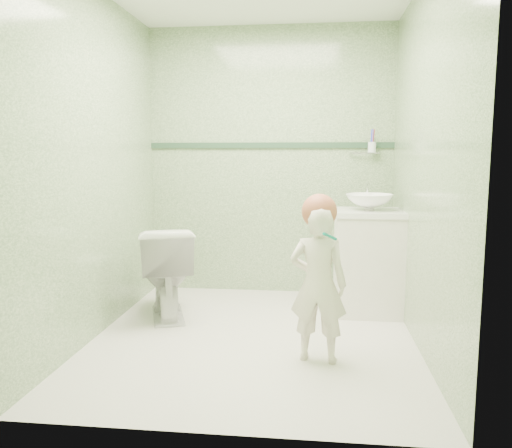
# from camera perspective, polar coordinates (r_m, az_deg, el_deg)

# --- Properties ---
(ground) EXTENTS (2.50, 2.50, 0.00)m
(ground) POSITION_cam_1_polar(r_m,az_deg,el_deg) (3.63, -0.28, -12.61)
(ground) COLOR silver
(ground) RESTS_ON ground
(room_shell) EXTENTS (2.50, 2.54, 2.40)m
(room_shell) POSITION_cam_1_polar(r_m,az_deg,el_deg) (3.40, -0.29, 6.68)
(room_shell) COLOR gray
(room_shell) RESTS_ON ground
(trim_stripe) EXTENTS (2.20, 0.02, 0.05)m
(trim_stripe) POSITION_cam_1_polar(r_m,az_deg,el_deg) (4.64, 1.55, 8.82)
(trim_stripe) COLOR #294631
(trim_stripe) RESTS_ON room_shell
(vanity) EXTENTS (0.52, 0.50, 0.80)m
(vanity) POSITION_cam_1_polar(r_m,az_deg,el_deg) (4.19, 12.39, -4.32)
(vanity) COLOR silver
(vanity) RESTS_ON ground
(counter) EXTENTS (0.54, 0.52, 0.04)m
(counter) POSITION_cam_1_polar(r_m,az_deg,el_deg) (4.13, 12.56, 1.26)
(counter) COLOR white
(counter) RESTS_ON vanity
(basin) EXTENTS (0.37, 0.37, 0.13)m
(basin) POSITION_cam_1_polar(r_m,az_deg,el_deg) (4.12, 12.59, 2.42)
(basin) COLOR white
(basin) RESTS_ON counter
(faucet) EXTENTS (0.03, 0.13, 0.18)m
(faucet) POSITION_cam_1_polar(r_m,az_deg,el_deg) (4.30, 12.37, 3.71)
(faucet) COLOR silver
(faucet) RESTS_ON counter
(cup_holder) EXTENTS (0.26, 0.07, 0.21)m
(cup_holder) POSITION_cam_1_polar(r_m,az_deg,el_deg) (4.59, 12.79, 8.40)
(cup_holder) COLOR silver
(cup_holder) RESTS_ON room_shell
(toilet) EXTENTS (0.61, 0.80, 0.72)m
(toilet) POSITION_cam_1_polar(r_m,az_deg,el_deg) (4.06, -10.07, -5.25)
(toilet) COLOR white
(toilet) RESTS_ON ground
(toddler) EXTENTS (0.38, 0.28, 0.96)m
(toddler) POSITION_cam_1_polar(r_m,az_deg,el_deg) (3.14, 6.98, -6.76)
(toddler) COLOR #EDE7CE
(toddler) RESTS_ON ground
(hair_cap) EXTENTS (0.21, 0.21, 0.21)m
(hair_cap) POSITION_cam_1_polar(r_m,az_deg,el_deg) (3.08, 7.12, 1.41)
(hair_cap) COLOR #AD5A3E
(hair_cap) RESTS_ON toddler
(teal_toothbrush) EXTENTS (0.11, 0.14, 0.08)m
(teal_toothbrush) POSITION_cam_1_polar(r_m,az_deg,el_deg) (2.94, 8.18, -1.29)
(teal_toothbrush) COLOR #027D6D
(teal_toothbrush) RESTS_ON toddler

